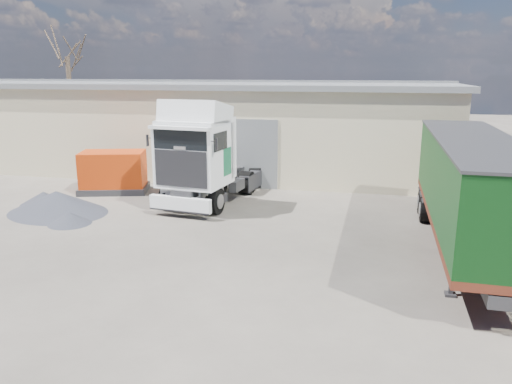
% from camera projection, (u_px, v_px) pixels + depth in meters
% --- Properties ---
extents(ground, '(120.00, 120.00, 0.00)m').
position_uv_depth(ground, '(223.00, 258.00, 16.45)').
color(ground, '#2A2822').
rests_on(ground, ground).
extents(warehouse, '(30.60, 12.60, 5.42)m').
position_uv_depth(warehouse, '(203.00, 123.00, 32.25)').
color(warehouse, beige).
rests_on(warehouse, ground).
extents(bare_tree, '(4.00, 4.00, 9.60)m').
position_uv_depth(bare_tree, '(66.00, 44.00, 37.34)').
color(bare_tree, '#382B21').
rests_on(bare_tree, ground).
extents(tractor_unit, '(3.67, 7.55, 4.85)m').
position_uv_depth(tractor_unit, '(204.00, 161.00, 22.56)').
color(tractor_unit, black).
rests_on(tractor_unit, ground).
extents(box_trailer, '(2.77, 11.81, 3.91)m').
position_uv_depth(box_trailer, '(470.00, 183.00, 16.53)').
color(box_trailer, '#2D2D30').
rests_on(box_trailer, ground).
extents(panel_van, '(1.91, 4.56, 1.85)m').
position_uv_depth(panel_van, '(196.00, 181.00, 23.37)').
color(panel_van, black).
rests_on(panel_van, ground).
extents(orange_skip, '(3.74, 2.90, 2.06)m').
position_uv_depth(orange_skip, '(114.00, 174.00, 25.19)').
color(orange_skip, '#2D2D30').
rests_on(orange_skip, ground).
extents(gravel_heap, '(5.59, 5.59, 0.96)m').
position_uv_depth(gravel_heap, '(56.00, 202.00, 21.64)').
color(gravel_heap, black).
rests_on(gravel_heap, ground).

